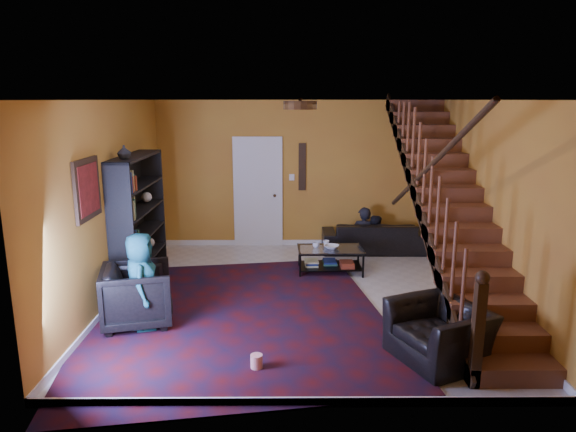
# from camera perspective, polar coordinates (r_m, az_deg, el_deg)

# --- Properties ---
(floor) EXTENTS (5.50, 5.50, 0.00)m
(floor) POSITION_cam_1_polar(r_m,az_deg,el_deg) (7.56, 1.07, -8.97)
(floor) COLOR beige
(floor) RESTS_ON ground
(room) EXTENTS (5.50, 5.50, 5.50)m
(room) POSITION_cam_1_polar(r_m,az_deg,el_deg) (8.87, -7.82, -5.41)
(room) COLOR gold
(room) RESTS_ON ground
(staircase) EXTENTS (0.95, 5.02, 3.18)m
(staircase) POSITION_cam_1_polar(r_m,az_deg,el_deg) (7.52, 17.52, 1.43)
(staircase) COLOR brown
(staircase) RESTS_ON floor
(bookshelf) EXTENTS (0.35, 1.80, 2.00)m
(bookshelf) POSITION_cam_1_polar(r_m,az_deg,el_deg) (8.14, -16.18, -0.76)
(bookshelf) COLOR black
(bookshelf) RESTS_ON floor
(door) EXTENTS (0.82, 0.05, 2.05)m
(door) POSITION_cam_1_polar(r_m,az_deg,el_deg) (9.92, -3.34, 2.46)
(door) COLOR silver
(door) RESTS_ON floor
(framed_picture) EXTENTS (0.04, 0.74, 0.74)m
(framed_picture) POSITION_cam_1_polar(r_m,az_deg,el_deg) (6.65, -21.42, 2.80)
(framed_picture) COLOR maroon
(framed_picture) RESTS_ON room
(wall_hanging) EXTENTS (0.14, 0.03, 0.90)m
(wall_hanging) POSITION_cam_1_polar(r_m,az_deg,el_deg) (9.83, 1.59, 5.48)
(wall_hanging) COLOR black
(wall_hanging) RESTS_ON room
(ceiling_fixture) EXTENTS (0.40, 0.40, 0.10)m
(ceiling_fixture) POSITION_cam_1_polar(r_m,az_deg,el_deg) (6.22, 1.36, 12.21)
(ceiling_fixture) COLOR #3F2814
(ceiling_fixture) RESTS_ON room
(rug) EXTENTS (4.41, 4.87, 0.02)m
(rug) POSITION_cam_1_polar(r_m,az_deg,el_deg) (6.93, -5.85, -11.02)
(rug) COLOR #3F0B0E
(rug) RESTS_ON floor
(sofa) EXTENTS (1.94, 0.78, 0.57)m
(sofa) POSITION_cam_1_polar(r_m,az_deg,el_deg) (9.80, 9.55, -2.28)
(sofa) COLOR black
(sofa) RESTS_ON floor
(armchair_left) EXTENTS (1.03, 1.01, 0.78)m
(armchair_left) POSITION_cam_1_polar(r_m,az_deg,el_deg) (6.83, -16.38, -8.46)
(armchair_left) COLOR black
(armchair_left) RESTS_ON floor
(armchair_right) EXTENTS (1.17, 1.23, 0.63)m
(armchair_right) POSITION_cam_1_polar(r_m,az_deg,el_deg) (5.98, 16.42, -12.37)
(armchair_right) COLOR black
(armchair_right) RESTS_ON floor
(person_adult_a) EXTENTS (0.48, 0.32, 1.29)m
(person_adult_a) POSITION_cam_1_polar(r_m,az_deg,el_deg) (9.84, 8.34, -2.70)
(person_adult_a) COLOR black
(person_adult_a) RESTS_ON sofa
(person_adult_b) EXTENTS (0.58, 0.47, 1.13)m
(person_adult_b) POSITION_cam_1_polar(r_m,az_deg,el_deg) (9.89, 9.47, -3.14)
(person_adult_b) COLOR black
(person_adult_b) RESTS_ON sofa
(person_child) EXTENTS (0.50, 0.67, 1.24)m
(person_child) POSITION_cam_1_polar(r_m,az_deg,el_deg) (6.60, -15.99, -7.04)
(person_child) COLOR #174F5A
(person_child) RESTS_ON armchair_left
(coffee_table) EXTENTS (1.09, 0.65, 0.41)m
(coffee_table) POSITION_cam_1_polar(r_m,az_deg,el_deg) (8.55, 4.71, -4.74)
(coffee_table) COLOR black
(coffee_table) RESTS_ON floor
(cup_a) EXTENTS (0.13, 0.13, 0.09)m
(cup_a) POSITION_cam_1_polar(r_m,az_deg,el_deg) (8.51, 3.15, -3.23)
(cup_a) COLOR #999999
(cup_a) RESTS_ON coffee_table
(cup_b) EXTENTS (0.13, 0.13, 0.10)m
(cup_b) POSITION_cam_1_polar(r_m,az_deg,el_deg) (8.61, 4.26, -3.04)
(cup_b) COLOR #999999
(cup_b) RESTS_ON coffee_table
(bowl) EXTENTS (0.31, 0.31, 0.06)m
(bowl) POSITION_cam_1_polar(r_m,az_deg,el_deg) (8.48, 4.88, -3.43)
(bowl) COLOR #999999
(bowl) RESTS_ON coffee_table
(vase) EXTENTS (0.18, 0.18, 0.19)m
(vase) POSITION_cam_1_polar(r_m,az_deg,el_deg) (7.49, -17.74, 6.78)
(vase) COLOR #999999
(vase) RESTS_ON bookshelf
(popcorn_bucket) EXTENTS (0.13, 0.13, 0.15)m
(popcorn_bucket) POSITION_cam_1_polar(r_m,az_deg,el_deg) (5.66, -3.52, -15.81)
(popcorn_bucket) COLOR red
(popcorn_bucket) RESTS_ON rug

